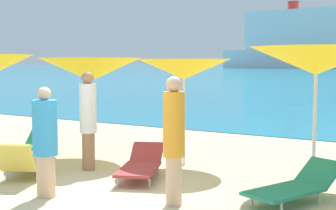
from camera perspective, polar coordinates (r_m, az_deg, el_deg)
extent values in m
cube|color=beige|center=(16.34, 15.23, -2.87)|extent=(50.00, 100.00, 0.30)
cylinder|color=silver|center=(10.71, -8.90, -0.61)|extent=(0.05, 0.05, 2.00)
cone|color=yellow|center=(10.66, -8.96, 4.09)|extent=(2.28, 2.28, 0.49)
sphere|color=silver|center=(10.66, -8.97, 4.91)|extent=(0.07, 0.07, 0.07)
cylinder|color=silver|center=(9.74, 1.86, -1.11)|extent=(0.05, 0.05, 1.99)
cone|color=yellow|center=(9.69, 1.88, 4.17)|extent=(1.88, 1.88, 0.40)
sphere|color=silver|center=(9.69, 1.88, 4.94)|extent=(0.07, 0.07, 0.07)
cylinder|color=silver|center=(8.38, 16.63, -1.72)|extent=(0.06, 0.06, 2.17)
cone|color=yellow|center=(8.33, 16.80, 4.92)|extent=(2.37, 2.37, 0.46)
sphere|color=silver|center=(8.33, 16.82, 5.91)|extent=(0.07, 0.07, 0.07)
cube|color=#A53333|center=(8.48, -3.44, -7.43)|extent=(1.05, 1.35, 0.05)
cube|color=#A53333|center=(9.22, -2.45, -5.49)|extent=(0.70, 0.62, 0.33)
cylinder|color=silver|center=(8.20, -5.78, -8.72)|extent=(0.04, 0.04, 0.18)
cylinder|color=silver|center=(8.09, -2.17, -8.88)|extent=(0.04, 0.04, 0.18)
cylinder|color=silver|center=(9.00, -4.47, -7.47)|extent=(0.04, 0.04, 0.18)
cylinder|color=silver|center=(8.90, -1.19, -7.59)|extent=(0.04, 0.04, 0.18)
cube|color=#268C66|center=(10.51, -17.59, -5.03)|extent=(0.65, 1.28, 0.05)
cube|color=#268C66|center=(11.01, -14.62, -3.47)|extent=(0.59, 0.35, 0.43)
cylinder|color=silver|center=(10.08, -18.28, -6.25)|extent=(0.04, 0.04, 0.22)
cylinder|color=silver|center=(11.04, -16.64, -5.25)|extent=(0.04, 0.04, 0.22)
cylinder|color=silver|center=(10.67, -14.72, -5.55)|extent=(0.04, 0.04, 0.22)
cube|color=#268C66|center=(7.27, 13.30, -9.73)|extent=(1.00, 1.32, 0.05)
cube|color=#268C66|center=(7.85, 17.11, -7.49)|extent=(0.72, 0.65, 0.37)
cylinder|color=silver|center=(7.20, 9.72, -10.74)|extent=(0.04, 0.04, 0.17)
cylinder|color=silver|center=(6.86, 13.01, -11.58)|extent=(0.04, 0.04, 0.17)
cylinder|color=silver|center=(7.80, 13.91, -9.59)|extent=(0.04, 0.04, 0.17)
cylinder|color=silver|center=(7.49, 17.10, -10.27)|extent=(0.04, 0.04, 0.17)
cube|color=#D8BF4C|center=(9.18, -15.69, -6.61)|extent=(1.04, 1.21, 0.05)
cube|color=#D8BF4C|center=(8.53, -17.27, -5.87)|extent=(0.69, 0.58, 0.51)
cylinder|color=silver|center=(9.41, -13.45, -7.03)|extent=(0.04, 0.04, 0.19)
cylinder|color=silver|center=(9.59, -16.55, -6.87)|extent=(0.04, 0.04, 0.19)
cylinder|color=silver|center=(8.74, -14.93, -7.98)|extent=(0.04, 0.04, 0.19)
cylinder|color=silver|center=(8.93, -18.23, -7.78)|extent=(0.04, 0.04, 0.19)
cylinder|color=#DBAA84|center=(7.71, -13.96, -7.99)|extent=(0.28, 0.28, 0.64)
cylinder|color=#3399D8|center=(7.58, -14.08, -2.57)|extent=(0.37, 0.37, 0.83)
sphere|color=#DBAA84|center=(7.53, -14.16, 1.27)|extent=(0.21, 0.21, 0.21)
cylinder|color=#A3704C|center=(9.42, -9.19, -5.33)|extent=(0.24, 0.24, 0.71)
cylinder|color=white|center=(9.31, -9.26, -0.37)|extent=(0.32, 0.32, 0.92)
sphere|color=#A3704C|center=(9.27, -9.31, 3.11)|extent=(0.23, 0.23, 0.23)
cylinder|color=#DBAA84|center=(7.04, 0.68, -8.80)|extent=(0.23, 0.23, 0.70)
cylinder|color=orange|center=(6.90, 0.69, -2.25)|extent=(0.31, 0.31, 0.92)
sphere|color=#DBAA84|center=(6.85, 0.69, 2.41)|extent=(0.23, 0.23, 0.23)
cube|color=white|center=(172.41, 16.68, 5.15)|extent=(66.15, 17.04, 6.36)
cube|color=white|center=(172.76, 16.76, 8.43)|extent=(49.69, 13.52, 13.43)
cylinder|color=red|center=(176.58, 14.31, 11.08)|extent=(3.72, 3.72, 3.00)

